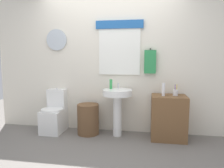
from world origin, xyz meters
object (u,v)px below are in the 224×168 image
Objects in this scene: soap_bottle at (111,84)px; lotion_bottle at (163,89)px; toilet at (55,115)px; toothbrush_cup at (175,92)px; laundry_hamper at (88,119)px; wooden_cabinet at (168,117)px; pedestal_sink at (117,102)px.

soap_bottle is 0.79× the size of lotion_bottle.
soap_bottle reaches higher than toilet.
toothbrush_cup is (0.20, 0.06, -0.05)m from lotion_bottle.
lotion_bottle is at bearing -1.79° from laundry_hamper.
laundry_hamper is 0.73× the size of wooden_cabinet.
pedestal_sink is 0.80m from lotion_bottle.
soap_bottle is at bearing 7.08° from laundry_hamper.
pedestal_sink reaches higher than toilet.
toilet reaches higher than wooden_cabinet.
laundry_hamper is 1.57m from toothbrush_cup.
lotion_bottle is at bearing -163.10° from toothbrush_cup.
toothbrush_cup is at bearing 16.90° from lotion_bottle.
toilet is at bearing 176.99° from laundry_hamper.
toilet is 0.65m from laundry_hamper.
toilet is at bearing -179.13° from soap_bottle.
toothbrush_cup is at bearing 11.41° from wooden_cabinet.
soap_bottle is (-0.12, 0.05, 0.29)m from pedestal_sink.
toilet is 2.18m from toothbrush_cup.
soap_bottle reaches higher than lotion_bottle.
toothbrush_cup is (1.48, 0.02, 0.52)m from laundry_hamper.
lotion_bottle is at bearing -157.90° from wooden_cabinet.
toothbrush_cup reaches higher than laundry_hamper.
pedestal_sink is 4.80× the size of soap_bottle.
pedestal_sink reaches higher than wooden_cabinet.
toothbrush_cup reaches higher than toilet.
toilet is 4.23× the size of toothbrush_cup.
soap_bottle is at bearing 0.87° from toilet.
wooden_cabinet is at bearing 0.00° from laundry_hamper.
wooden_cabinet is (0.86, 0.00, -0.24)m from pedestal_sink.
pedestal_sink is at bearing 0.00° from laundry_hamper.
soap_bottle reaches higher than pedestal_sink.
laundry_hamper is 2.52× the size of lotion_bottle.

